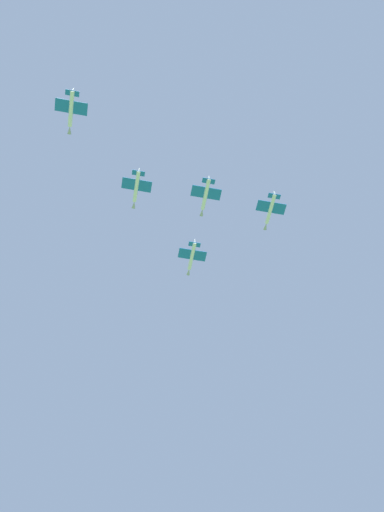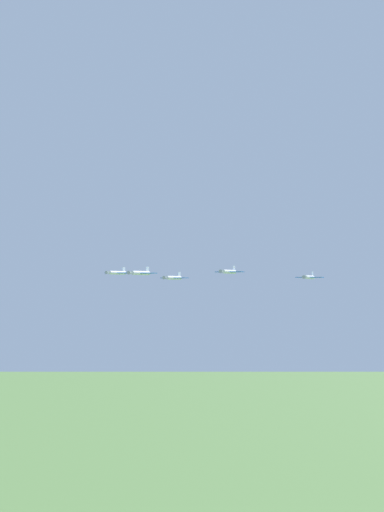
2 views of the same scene
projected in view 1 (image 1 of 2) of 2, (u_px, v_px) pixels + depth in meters
jet_lead at (192, 257)px, 159.83m from camera, size 11.04×8.26×2.28m
jet_port_inner at (136, 187)px, 149.27m from camera, size 11.04×8.26×2.28m
jet_starboard_inner at (270, 210)px, 152.61m from camera, size 11.04×8.26×2.28m
jet_port_outer at (206, 195)px, 148.66m from camera, size 11.04×8.26×2.28m
jet_starboard_outer at (71, 110)px, 137.05m from camera, size 11.04×8.26×2.28m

